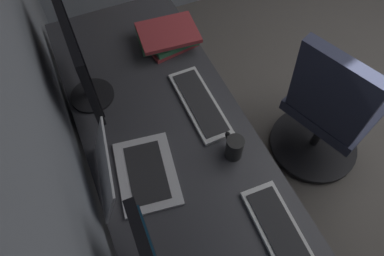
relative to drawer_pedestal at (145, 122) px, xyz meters
name	(u,v)px	position (x,y,z in m)	size (l,w,h in m)	color
wall_back	(31,189)	(-0.71, 0.40, 0.95)	(4.59, 0.10, 2.60)	#8C939E
desk	(181,168)	(-0.50, -0.03, 0.32)	(2.13, 0.71, 0.73)	#38383D
drawer_pedestal	(145,122)	(0.00, 0.00, 0.00)	(0.40, 0.51, 0.69)	#38383D
monitor_secondary	(78,56)	(-0.02, 0.21, 0.64)	(0.52, 0.20, 0.46)	black
laptop_leftmost	(131,172)	(-0.49, 0.18, 0.43)	(0.37, 0.35, 0.22)	silver
keyboard_main	(200,103)	(-0.27, -0.22, 0.39)	(0.42, 0.14, 0.02)	silver
keyboard_spare	(283,238)	(-0.94, -0.24, 0.39)	(0.43, 0.16, 0.02)	silver
book_stack_near	(168,36)	(0.16, -0.23, 0.43)	(0.26, 0.31, 0.09)	#B2383D
coffee_mug	(234,147)	(-0.56, -0.24, 0.44)	(0.11, 0.07, 0.11)	black
office_chair	(327,114)	(-0.43, -0.92, 0.11)	(0.56, 0.61, 0.97)	#383D56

